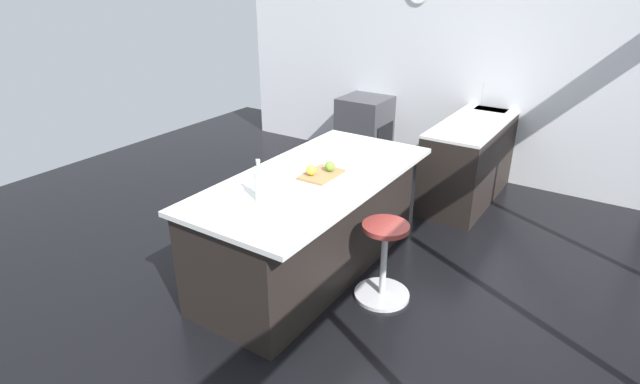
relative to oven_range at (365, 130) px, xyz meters
The scene contains 10 objects.
ground_plane 2.95m from the oven_range, 17.28° to the left, with size 8.16×8.16×0.00m, color black.
interior_partition_left 1.31m from the oven_range, 111.99° to the left, with size 0.15×5.76×2.69m.
sink_cabinet 1.55m from the oven_range, 90.16° to the left, with size 2.41×0.60×1.18m.
oven_range is the anchor object (origin of this frame).
kitchen_island 2.76m from the oven_range, 19.21° to the left, with size 2.26×1.07×0.88m.
stool_by_window 3.10m from the oven_range, 31.54° to the left, with size 0.44×0.44×0.65m.
cutting_board 2.80m from the oven_range, 21.21° to the left, with size 0.36×0.24×0.02m, color olive.
apple_green 2.75m from the oven_range, 22.40° to the left, with size 0.08×0.08×0.08m, color #609E2D.
apple_yellow 2.86m from the oven_range, 19.72° to the left, with size 0.08×0.08×0.08m, color gold.
water_bottle 3.38m from the oven_range, 15.48° to the left, with size 0.06×0.06×0.31m.
Camera 1 is at (2.90, 2.17, 2.41)m, focal length 28.17 mm.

